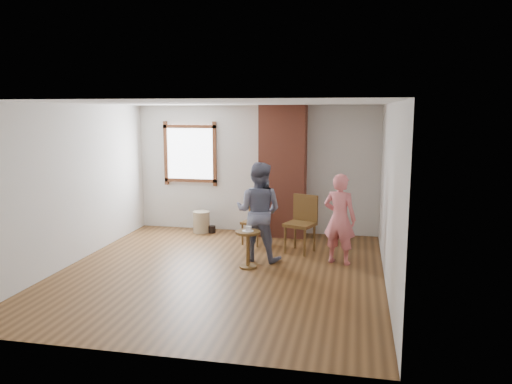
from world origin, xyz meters
TOP-DOWN VIEW (x-y plane):
  - ground at (0.00, 0.00)m, footprint 5.50×5.50m
  - room_shell at (-0.06, 0.61)m, footprint 5.04×5.52m
  - brick_chimney at (0.60, 2.50)m, footprint 0.90×0.50m
  - stoneware_crock at (-1.08, 2.40)m, footprint 0.39×0.39m
  - dark_pot at (-0.85, 2.40)m, footprint 0.19×0.19m
  - dining_chair_left at (0.19, 1.79)m, footprint 0.48×0.48m
  - dining_chair_right at (1.11, 1.42)m, footprint 0.60×0.60m
  - side_table at (0.37, 0.29)m, footprint 0.40×0.40m
  - cake_plate at (0.37, 0.29)m, footprint 0.18×0.18m
  - cake_slice at (0.38, 0.29)m, footprint 0.08×0.07m
  - man at (0.45, 0.76)m, footprint 0.89×0.74m
  - person_pink at (1.79, 0.83)m, footprint 0.63×0.51m

SIDE VIEW (x-z plane):
  - ground at x=0.00m, z-range 0.00..0.00m
  - dark_pot at x=-0.85m, z-range 0.00..0.15m
  - stoneware_crock at x=-1.08m, z-range 0.00..0.44m
  - side_table at x=0.37m, z-range 0.10..0.70m
  - dining_chair_left at x=0.19m, z-range 0.05..0.88m
  - dining_chair_right at x=1.11m, z-range 0.06..1.07m
  - cake_plate at x=0.37m, z-range 0.60..0.61m
  - cake_slice at x=0.38m, z-range 0.61..0.67m
  - person_pink at x=1.79m, z-range 0.00..1.49m
  - man at x=0.45m, z-range 0.00..1.66m
  - brick_chimney at x=0.60m, z-range 0.00..2.60m
  - room_shell at x=-0.06m, z-range 0.50..3.12m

